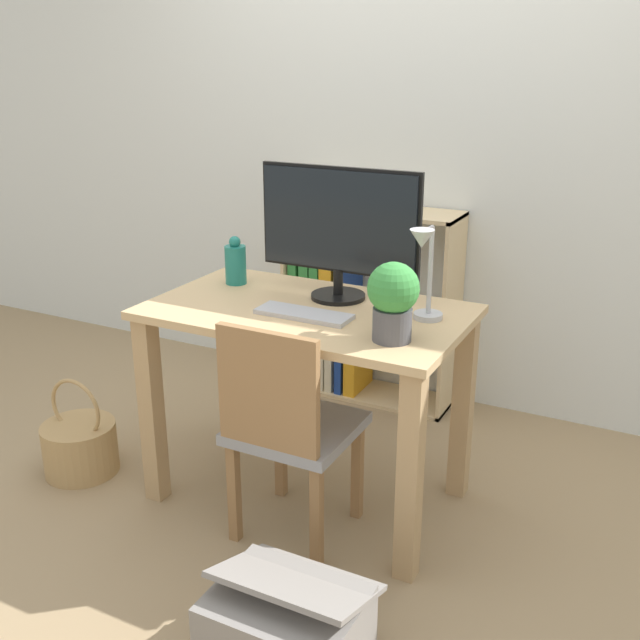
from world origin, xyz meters
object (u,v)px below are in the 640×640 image
at_px(monitor, 339,225).
at_px(desk_lamp, 425,266).
at_px(chair, 288,425).
at_px(bookshelf, 341,307).
at_px(potted_plant, 393,298).
at_px(keyboard, 304,314).
at_px(storage_box, 287,631).
at_px(basket, 80,446).
at_px(vase, 236,263).

distance_m(monitor, desk_lamp, 0.40).
bearing_deg(chair, bookshelf, 113.17).
xyz_separation_m(potted_plant, chair, (-0.32, -0.11, -0.47)).
relative_size(monitor, desk_lamp, 1.88).
relative_size(monitor, potted_plant, 2.44).
relative_size(potted_plant, bookshelf, 0.27).
relative_size(monitor, keyboard, 1.83).
bearing_deg(keyboard, chair, -78.93).
height_order(potted_plant, storage_box, potted_plant).
bearing_deg(keyboard, desk_lamp, 16.47).
bearing_deg(basket, monitor, 24.16).
relative_size(chair, bookshelf, 0.87).
height_order(keyboard, chair, chair).
bearing_deg(monitor, bookshelf, 114.82).
height_order(chair, storage_box, chair).
relative_size(keyboard, chair, 0.41).
relative_size(vase, basket, 0.46).
bearing_deg(vase, monitor, 2.12).
height_order(monitor, desk_lamp, monitor).
bearing_deg(bookshelf, storage_box, -68.76).
bearing_deg(potted_plant, bookshelf, 122.57).
bearing_deg(monitor, vase, -177.88).
xyz_separation_m(monitor, basket, (-0.96, -0.43, -0.93)).
bearing_deg(basket, vase, 38.60).
bearing_deg(vase, storage_box, -51.42).
xyz_separation_m(potted_plant, storage_box, (-0.02, -0.65, -0.78)).
xyz_separation_m(keyboard, desk_lamp, (0.39, 0.12, 0.19)).
height_order(vase, bookshelf, vase).
bearing_deg(vase, bookshelf, 84.65).
xyz_separation_m(keyboard, bookshelf, (-0.35, 1.03, -0.34)).
bearing_deg(monitor, desk_lamp, -18.36).
distance_m(desk_lamp, basket, 1.62).
bearing_deg(chair, keyboard, 106.69).
bearing_deg(potted_plant, storage_box, -92.01).
height_order(vase, storage_box, vase).
bearing_deg(bookshelf, potted_plant, -57.43).
bearing_deg(chair, vase, 143.83).
distance_m(potted_plant, chair, 0.58).
relative_size(bookshelf, storage_box, 2.29).
distance_m(keyboard, vase, 0.49).
relative_size(keyboard, potted_plant, 1.33).
bearing_deg(basket, bookshelf, 64.05).
bearing_deg(chair, monitor, 98.29).
xyz_separation_m(bookshelf, basket, (-0.60, -1.22, -0.32)).
height_order(potted_plant, chair, potted_plant).
xyz_separation_m(desk_lamp, potted_plant, (-0.03, -0.19, -0.06)).
height_order(potted_plant, basket, potted_plant).
relative_size(monitor, storage_box, 1.50).
relative_size(keyboard, basket, 0.82).
height_order(monitor, potted_plant, monitor).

